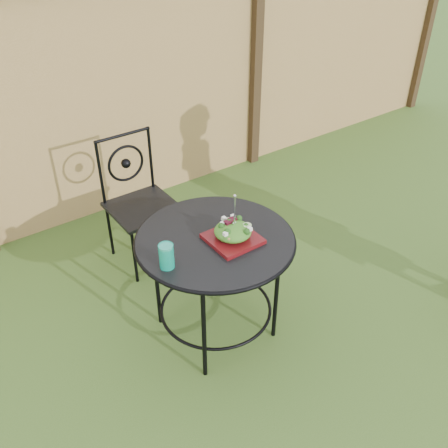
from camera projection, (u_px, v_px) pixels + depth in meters
name	position (u px, v px, depth m)	size (l,w,h in m)	color
ground	(304.00, 345.00, 3.11)	(60.00, 60.00, 0.00)	#2B4516
fence	(127.00, 97.00, 4.04)	(8.00, 0.12, 1.90)	tan
patio_table	(215.00, 257.00, 2.90)	(0.92, 0.92, 0.72)	black
patio_chair	(139.00, 198.00, 3.60)	(0.46, 0.46, 0.95)	black
salad_plate	(233.00, 239.00, 2.79)	(0.27, 0.27, 0.02)	#4F0B10
salad	(233.00, 231.00, 2.77)	(0.21, 0.21, 0.08)	#235614
fork	(235.00, 211.00, 2.70)	(0.01, 0.01, 0.18)	silver
drinking_glass	(166.00, 256.00, 2.57)	(0.08, 0.08, 0.14)	#0D997B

